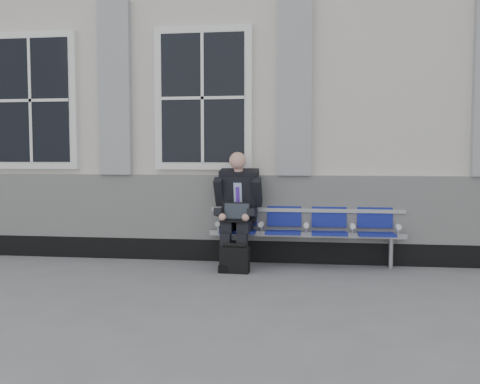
# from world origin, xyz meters

# --- Properties ---
(ground) EXTENTS (70.00, 70.00, 0.00)m
(ground) POSITION_xyz_m (0.00, 0.00, 0.00)
(ground) COLOR slate
(ground) RESTS_ON ground
(station_building) EXTENTS (14.40, 4.40, 4.49)m
(station_building) POSITION_xyz_m (-0.02, 3.47, 2.22)
(station_building) COLOR beige
(station_building) RESTS_ON ground
(bench) EXTENTS (2.60, 0.47, 0.91)m
(bench) POSITION_xyz_m (1.77, 1.32, 0.55)
(bench) COLOR #9EA0A3
(bench) RESTS_ON ground
(businessman) EXTENTS (0.63, 0.84, 1.51)m
(businessman) POSITION_xyz_m (0.87, 1.18, 0.81)
(businessman) COLOR black
(businessman) RESTS_ON ground
(briefcase) EXTENTS (0.37, 0.18, 0.37)m
(briefcase) POSITION_xyz_m (0.89, 0.75, 0.17)
(briefcase) COLOR black
(briefcase) RESTS_ON ground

